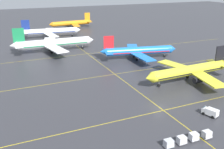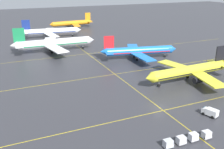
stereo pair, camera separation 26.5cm
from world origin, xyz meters
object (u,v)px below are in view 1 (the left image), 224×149
(airliner_third_row, at_px, (53,43))
(baggage_cart_row_fourth, at_px, (207,134))
(baggage_cart_row_second, at_px, (182,140))
(airliner_far_right_stand, at_px, (72,23))
(baggage_cart_row_middle, at_px, (194,137))
(airliner_front_gate, at_px, (190,71))
(airliner_second_row, at_px, (138,51))
(baggage_cart_row_leftmost, at_px, (169,143))
(service_truck_red_van, at_px, (210,112))
(airliner_far_left_stand, at_px, (50,31))

(airliner_third_row, bearing_deg, baggage_cart_row_fourth, -80.34)
(airliner_third_row, distance_m, baggage_cart_row_second, 89.73)
(airliner_far_right_stand, height_order, baggage_cart_row_middle, airliner_far_right_stand)
(airliner_third_row, height_order, baggage_cart_row_middle, airliner_third_row)
(airliner_third_row, bearing_deg, airliner_front_gate, -59.23)
(airliner_second_row, xyz_separation_m, baggage_cart_row_second, (-23.80, -61.32, -2.79))
(baggage_cart_row_leftmost, bearing_deg, service_truck_red_van, 21.24)
(baggage_cart_row_middle, bearing_deg, airliner_far_left_stand, 92.97)
(airliner_third_row, height_order, baggage_cart_row_leftmost, airliner_third_row)
(airliner_second_row, xyz_separation_m, airliner_far_left_stand, (-26.91, 62.50, 0.18))
(airliner_second_row, height_order, baggage_cart_row_leftmost, airliner_second_row)
(airliner_third_row, bearing_deg, service_truck_red_van, -73.94)
(airliner_third_row, bearing_deg, baggage_cart_row_second, -84.47)
(airliner_front_gate, relative_size, baggage_cart_row_fourth, 13.18)
(airliner_front_gate, xyz_separation_m, baggage_cart_row_second, (-26.77, -29.79, -2.87))
(airliner_second_row, xyz_separation_m, airliner_third_row, (-32.43, 27.93, 0.62))
(airliner_third_row, distance_m, baggage_cart_row_leftmost, 89.35)
(baggage_cart_row_second, height_order, baggage_cart_row_fourth, same)
(airliner_far_right_stand, height_order, baggage_cart_row_second, airliner_far_right_stand)
(airliner_second_row, relative_size, airliner_third_row, 0.86)
(airliner_second_row, distance_m, service_truck_red_van, 54.86)
(airliner_far_left_stand, height_order, baggage_cart_row_fourth, airliner_far_left_stand)
(airliner_third_row, relative_size, airliner_far_right_stand, 1.22)
(airliner_front_gate, xyz_separation_m, baggage_cart_row_fourth, (-20.13, -30.33, -2.87))
(airliner_far_right_stand, height_order, baggage_cart_row_fourth, airliner_far_right_stand)
(airliner_far_left_stand, xyz_separation_m, airliner_far_right_stand, (21.75, 29.66, -0.38))
(baggage_cart_row_middle, bearing_deg, airliner_second_row, 71.55)
(airliner_second_row, bearing_deg, baggage_cart_row_leftmost, -113.90)
(airliner_far_right_stand, bearing_deg, airliner_third_row, -113.00)
(airliner_third_row, distance_m, baggage_cart_row_fourth, 91.14)
(airliner_third_row, bearing_deg, airliner_second_row, -40.73)
(airliner_far_left_stand, height_order, baggage_cart_row_second, airliner_far_left_stand)
(airliner_far_left_stand, xyz_separation_m, baggage_cart_row_fourth, (9.76, -124.36, -2.98))
(airliner_far_right_stand, bearing_deg, baggage_cart_row_leftmost, -98.15)
(baggage_cart_row_second, bearing_deg, airliner_third_row, 95.53)
(airliner_far_left_stand, bearing_deg, baggage_cart_row_second, -88.56)
(airliner_front_gate, height_order, service_truck_red_van, airliner_front_gate)
(airliner_third_row, relative_size, baggage_cart_row_second, 15.02)
(baggage_cart_row_middle, bearing_deg, baggage_cart_row_fourth, -8.40)
(airliner_far_left_stand, distance_m, service_truck_red_van, 118.02)
(airliner_second_row, relative_size, baggage_cart_row_middle, 12.85)
(airliner_third_row, relative_size, baggage_cart_row_middle, 15.02)
(airliner_front_gate, xyz_separation_m, baggage_cart_row_leftmost, (-30.09, -29.67, -2.87))
(airliner_front_gate, relative_size, service_truck_red_van, 8.14)
(baggage_cart_row_middle, bearing_deg, airliner_front_gate, 51.84)
(airliner_front_gate, relative_size, baggage_cart_row_second, 13.18)
(airliner_front_gate, height_order, airliner_second_row, airliner_front_gate)
(airliner_far_left_stand, height_order, baggage_cart_row_leftmost, airliner_far_left_stand)
(service_truck_red_van, bearing_deg, airliner_far_right_stand, 88.57)
(baggage_cart_row_middle, relative_size, baggage_cart_row_fourth, 1.00)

